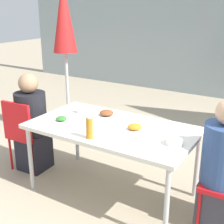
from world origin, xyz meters
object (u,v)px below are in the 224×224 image
at_px(person_left, 32,126).
at_px(closed_umbrella, 64,25).
at_px(salad_bowl, 174,142).
at_px(person_right, 222,171).
at_px(bottle, 89,128).
at_px(chair_left, 24,130).
at_px(drinking_cup, 80,109).

bearing_deg(person_left, closed_umbrella, 102.38).
height_order(person_left, salad_bowl, person_left).
bearing_deg(person_left, person_right, -0.27).
bearing_deg(bottle, person_right, 19.56).
xyz_separation_m(chair_left, person_right, (2.20, 0.17, 0.05)).
height_order(person_right, bottle, person_right).
relative_size(person_left, drinking_cup, 13.95).
xyz_separation_m(bottle, drinking_cup, (-0.50, 0.51, -0.06)).
height_order(chair_left, bottle, bottle).
xyz_separation_m(person_right, closed_umbrella, (-2.41, 0.89, 1.08)).
relative_size(chair_left, drinking_cup, 10.38).
distance_m(chair_left, person_left, 0.10).
distance_m(closed_umbrella, bottle, 2.00).
distance_m(chair_left, salad_bowl, 1.83).
bearing_deg(closed_umbrella, person_left, -75.15).
distance_m(person_left, bottle, 1.14).
bearing_deg(chair_left, person_left, 58.01).
bearing_deg(salad_bowl, closed_umbrella, 153.39).
bearing_deg(salad_bowl, person_left, 178.89).
distance_m(person_left, drinking_cup, 0.65).
bearing_deg(person_right, bottle, 17.62).
distance_m(bottle, drinking_cup, 0.71).
bearing_deg(closed_umbrella, salad_bowl, -26.61).
bearing_deg(bottle, chair_left, 168.52).
xyz_separation_m(person_right, salad_bowl, (-0.40, -0.12, 0.22)).
height_order(chair_left, drinking_cup, chair_left).
xyz_separation_m(person_left, bottle, (1.06, -0.31, 0.30)).
bearing_deg(chair_left, salad_bowl, -0.95).
xyz_separation_m(closed_umbrella, drinking_cup, (0.82, -0.77, -0.85)).
xyz_separation_m(bottle, salad_bowl, (0.70, 0.27, -0.07)).
bearing_deg(salad_bowl, person_right, 16.46).
height_order(chair_left, person_right, person_right).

